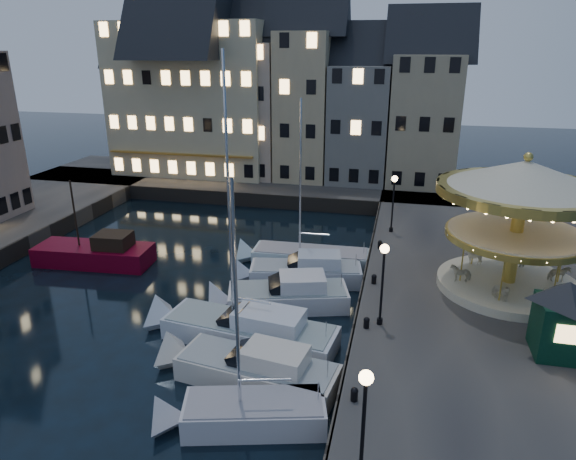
% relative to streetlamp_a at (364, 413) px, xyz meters
% --- Properties ---
extents(ground, '(160.00, 160.00, 0.00)m').
position_rel_streetlamp_a_xyz_m(ground, '(-7.20, 9.00, -4.02)').
color(ground, black).
rests_on(ground, ground).
extents(quay_east, '(16.00, 56.00, 1.30)m').
position_rel_streetlamp_a_xyz_m(quay_east, '(6.80, 15.00, -3.37)').
color(quay_east, '#474442').
rests_on(quay_east, ground).
extents(quay_north, '(44.00, 12.00, 1.30)m').
position_rel_streetlamp_a_xyz_m(quay_north, '(-15.20, 37.00, -3.37)').
color(quay_north, '#474442').
rests_on(quay_north, ground).
extents(quaywall_e, '(0.15, 44.00, 1.30)m').
position_rel_streetlamp_a_xyz_m(quaywall_e, '(-1.20, 15.00, -3.37)').
color(quaywall_e, '#47423A').
rests_on(quaywall_e, ground).
extents(quaywall_n, '(48.00, 0.15, 1.30)m').
position_rel_streetlamp_a_xyz_m(quaywall_n, '(-13.20, 31.00, -3.37)').
color(quaywall_n, '#47423A').
rests_on(quaywall_n, ground).
extents(streetlamp_a, '(0.44, 0.44, 4.17)m').
position_rel_streetlamp_a_xyz_m(streetlamp_a, '(0.00, 0.00, 0.00)').
color(streetlamp_a, black).
rests_on(streetlamp_a, quay_east).
extents(streetlamp_b, '(0.44, 0.44, 4.17)m').
position_rel_streetlamp_a_xyz_m(streetlamp_b, '(0.00, 10.00, 0.00)').
color(streetlamp_b, black).
rests_on(streetlamp_b, quay_east).
extents(streetlamp_c, '(0.44, 0.44, 4.17)m').
position_rel_streetlamp_a_xyz_m(streetlamp_c, '(0.00, 23.50, 0.00)').
color(streetlamp_c, black).
rests_on(streetlamp_c, quay_east).
extents(bollard_a, '(0.30, 0.30, 0.57)m').
position_rel_streetlamp_a_xyz_m(bollard_a, '(-0.60, 4.00, -2.41)').
color(bollard_a, black).
rests_on(bollard_a, quay_east).
extents(bollard_b, '(0.30, 0.30, 0.57)m').
position_rel_streetlamp_a_xyz_m(bollard_b, '(-0.60, 9.50, -2.41)').
color(bollard_b, black).
rests_on(bollard_b, quay_east).
extents(bollard_c, '(0.30, 0.30, 0.57)m').
position_rel_streetlamp_a_xyz_m(bollard_c, '(-0.60, 14.50, -2.41)').
color(bollard_c, black).
rests_on(bollard_c, quay_east).
extents(bollard_d, '(0.30, 0.30, 0.57)m').
position_rel_streetlamp_a_xyz_m(bollard_d, '(-0.60, 20.00, -2.41)').
color(bollard_d, black).
rests_on(bollard_d, quay_east).
extents(townhouse_na, '(5.50, 8.00, 12.80)m').
position_rel_streetlamp_a_xyz_m(townhouse_na, '(-26.70, 39.00, 3.76)').
color(townhouse_na, '#A6A18E').
rests_on(townhouse_na, quay_north).
extents(townhouse_nb, '(6.16, 8.00, 13.80)m').
position_rel_streetlamp_a_xyz_m(townhouse_nb, '(-21.25, 39.00, 4.26)').
color(townhouse_nb, gray).
rests_on(townhouse_nb, quay_north).
extents(townhouse_nc, '(6.82, 8.00, 14.80)m').
position_rel_streetlamp_a_xyz_m(townhouse_nc, '(-15.20, 39.00, 4.76)').
color(townhouse_nc, tan).
rests_on(townhouse_nc, quay_north).
extents(townhouse_nd, '(5.50, 8.00, 15.80)m').
position_rel_streetlamp_a_xyz_m(townhouse_nd, '(-9.45, 39.00, 5.26)').
color(townhouse_nd, tan).
rests_on(townhouse_nd, quay_north).
extents(townhouse_ne, '(6.16, 8.00, 12.80)m').
position_rel_streetlamp_a_xyz_m(townhouse_ne, '(-4.00, 39.00, 3.76)').
color(townhouse_ne, slate).
rests_on(townhouse_ne, quay_north).
extents(townhouse_nf, '(6.82, 8.00, 13.80)m').
position_rel_streetlamp_a_xyz_m(townhouse_nf, '(2.05, 39.00, 4.26)').
color(townhouse_nf, gray).
rests_on(townhouse_nf, quay_north).
extents(hotel_corner, '(17.60, 9.00, 16.80)m').
position_rel_streetlamp_a_xyz_m(hotel_corner, '(-21.20, 39.00, 5.76)').
color(hotel_corner, beige).
rests_on(hotel_corner, quay_north).
extents(motorboat_a, '(6.62, 3.58, 10.91)m').
position_rel_streetlamp_a_xyz_m(motorboat_a, '(-4.92, 3.13, -3.48)').
color(motorboat_a, silver).
rests_on(motorboat_a, ground).
extents(motorboat_b, '(8.25, 3.45, 2.15)m').
position_rel_streetlamp_a_xyz_m(motorboat_b, '(-5.41, 5.92, -3.37)').
color(motorboat_b, silver).
rests_on(motorboat_b, ground).
extents(motorboat_c, '(9.88, 3.72, 13.07)m').
position_rel_streetlamp_a_xyz_m(motorboat_c, '(-6.69, 9.02, -3.34)').
color(motorboat_c, silver).
rests_on(motorboat_c, ground).
extents(motorboat_d, '(7.83, 4.52, 2.15)m').
position_rel_streetlamp_a_xyz_m(motorboat_d, '(-5.68, 12.97, -3.38)').
color(motorboat_d, silver).
rests_on(motorboat_d, ground).
extents(motorboat_e, '(8.02, 3.57, 2.15)m').
position_rel_streetlamp_a_xyz_m(motorboat_e, '(-5.34, 16.38, -3.38)').
color(motorboat_e, silver).
rests_on(motorboat_e, ground).
extents(motorboat_f, '(8.87, 2.54, 11.78)m').
position_rel_streetlamp_a_xyz_m(motorboat_f, '(-5.67, 19.08, -3.49)').
color(motorboat_f, silver).
rests_on(motorboat_f, ground).
extents(red_fishing_boat, '(7.95, 3.27, 6.03)m').
position_rel_streetlamp_a_xyz_m(red_fishing_boat, '(-19.35, 16.07, -3.31)').
color(red_fishing_boat, '#610018').
rests_on(red_fishing_boat, ground).
extents(carousel, '(8.78, 8.78, 7.68)m').
position_rel_streetlamp_a_xyz_m(carousel, '(6.72, 15.48, 2.34)').
color(carousel, beige).
rests_on(carousel, quay_east).
extents(ticket_kiosk, '(3.37, 3.37, 3.95)m').
position_rel_streetlamp_a_xyz_m(ticket_kiosk, '(7.74, 9.18, -0.37)').
color(ticket_kiosk, black).
rests_on(ticket_kiosk, quay_east).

